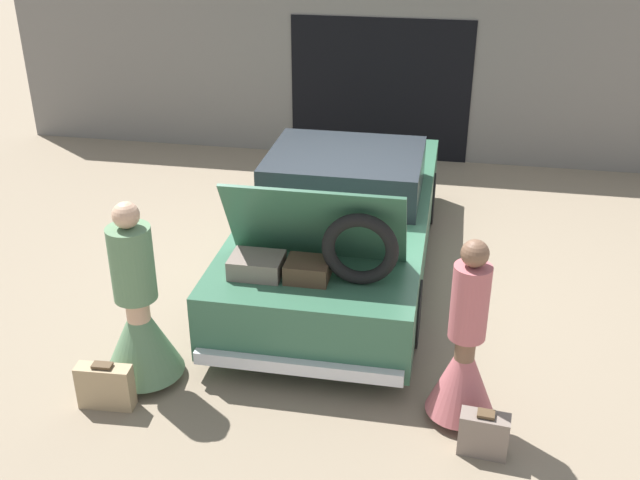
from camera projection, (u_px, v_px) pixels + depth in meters
The scene contains 7 objects.
ground_plane at pixel (340, 267), 8.77m from camera, with size 40.00×40.00×0.00m, color #7F705B.
garage_wall_back at pixel (381, 70), 11.56m from camera, with size 12.00×0.14×2.80m.
car at pixel (341, 220), 8.51m from camera, with size 2.01×4.78×1.70m.
person_left at pixel (139, 320), 6.60m from camera, with size 0.72×0.72×1.75m.
person_right at pixel (464, 358), 6.12m from camera, with size 0.58×0.58×1.68m.
suitcase_beside_left_person at pixel (105, 386), 6.42m from camera, with size 0.49×0.18×0.44m.
suitcase_beside_right_person at pixel (484, 434), 5.91m from camera, with size 0.40×0.21×0.40m.
Camera 1 is at (1.18, -7.62, 4.20)m, focal length 42.00 mm.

